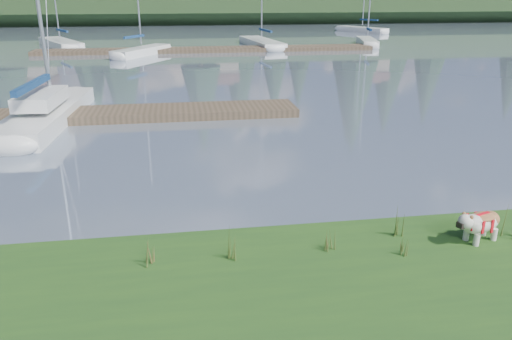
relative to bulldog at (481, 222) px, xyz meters
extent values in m
plane|color=gray|center=(-4.66, 32.61, -0.71)|extent=(200.00, 200.00, 0.00)
cube|color=black|center=(-4.66, 75.61, 1.79)|extent=(200.00, 20.00, 5.00)
cylinder|color=silver|center=(-0.15, -0.16, -0.25)|extent=(0.10, 0.10, 0.22)
cylinder|color=silver|center=(-0.21, 0.05, -0.25)|extent=(0.10, 0.10, 0.22)
cylinder|color=silver|center=(0.27, -0.03, -0.25)|extent=(0.10, 0.10, 0.22)
cylinder|color=silver|center=(0.20, 0.18, -0.25)|extent=(0.10, 0.10, 0.22)
ellipsoid|color=silver|center=(0.04, 0.01, -0.02)|extent=(0.79, 0.56, 0.34)
ellipsoid|color=#9C643A|center=(0.04, 0.01, 0.09)|extent=(0.58, 0.47, 0.12)
ellipsoid|color=silver|center=(-0.38, -0.12, 0.09)|extent=(0.32, 0.33, 0.25)
cube|color=black|center=(-0.48, -0.15, 0.05)|extent=(0.11, 0.14, 0.10)
cube|color=white|center=(-9.77, 11.33, -0.49)|extent=(2.14, 7.55, 0.70)
ellipsoid|color=white|center=(-9.55, 15.06, -0.49)|extent=(1.75, 2.13, 0.70)
cube|color=navy|center=(-9.83, 10.23, 0.84)|extent=(0.40, 3.40, 0.20)
cube|color=white|center=(-9.79, 10.91, 0.24)|extent=(1.35, 2.78, 0.45)
cube|color=#4C3D2C|center=(-8.66, 11.61, -0.56)|extent=(16.00, 2.00, 0.30)
cube|color=#4C3D2C|center=(-2.66, 32.61, -0.56)|extent=(26.00, 2.20, 0.30)
cube|color=white|center=(-14.73, 37.97, -0.49)|extent=(5.02, 7.89, 0.70)
ellipsoid|color=white|center=(-16.43, 41.53, -0.49)|extent=(2.48, 2.68, 0.70)
cube|color=navy|center=(-14.26, 37.00, 0.69)|extent=(1.53, 2.91, 0.20)
cube|color=white|center=(-7.61, 30.94, -0.49)|extent=(4.13, 5.79, 0.70)
ellipsoid|color=white|center=(-6.13, 33.50, -0.49)|extent=(1.93, 2.04, 0.70)
cube|color=navy|center=(-8.01, 30.24, 0.69)|extent=(1.35, 2.14, 0.20)
cube|color=white|center=(2.07, 35.71, -0.49)|extent=(2.84, 8.28, 0.70)
ellipsoid|color=white|center=(1.56, 39.74, -0.49)|extent=(2.03, 2.42, 0.70)
cube|color=navy|center=(2.20, 34.61, 0.69)|extent=(0.60, 3.23, 0.20)
cube|color=white|center=(11.24, 35.22, -0.49)|extent=(2.49, 5.71, 0.70)
ellipsoid|color=white|center=(11.87, 37.93, -0.49)|extent=(1.53, 1.75, 0.70)
cube|color=navy|center=(11.07, 34.48, 0.69)|extent=(0.69, 2.20, 0.20)
cube|color=white|center=(15.89, 49.07, -0.49)|extent=(4.35, 6.39, 0.70)
ellipsoid|color=white|center=(14.36, 51.92, -0.49)|extent=(2.08, 2.22, 0.70)
cube|color=navy|center=(16.30, 48.29, 0.69)|extent=(1.39, 2.36, 0.20)
cone|color=#475B23|center=(-4.40, 0.02, -0.08)|extent=(0.03, 0.03, 0.56)
cone|color=brown|center=(-4.29, -0.05, -0.13)|extent=(0.03, 0.03, 0.45)
cone|color=#475B23|center=(-4.34, 0.05, -0.05)|extent=(0.03, 0.03, 0.62)
cone|color=brown|center=(-4.26, -0.01, -0.16)|extent=(0.03, 0.03, 0.40)
cone|color=#475B23|center=(-4.38, -0.06, -0.10)|extent=(0.03, 0.03, 0.51)
cone|color=#475B23|center=(-2.74, 0.06, -0.17)|extent=(0.03, 0.03, 0.37)
cone|color=brown|center=(-2.63, -0.01, -0.21)|extent=(0.03, 0.03, 0.29)
cone|color=#475B23|center=(-2.68, 0.09, -0.16)|extent=(0.03, 0.03, 0.40)
cone|color=brown|center=(-2.60, 0.03, -0.23)|extent=(0.03, 0.03, 0.26)
cone|color=#475B23|center=(-2.72, -0.02, -0.19)|extent=(0.03, 0.03, 0.33)
cone|color=#475B23|center=(-1.35, 0.40, -0.07)|extent=(0.03, 0.03, 0.56)
cone|color=brown|center=(-1.24, 0.33, -0.13)|extent=(0.03, 0.03, 0.45)
cone|color=#475B23|center=(-1.29, 0.43, -0.05)|extent=(0.03, 0.03, 0.62)
cone|color=brown|center=(-1.21, 0.37, -0.16)|extent=(0.03, 0.03, 0.40)
cone|color=#475B23|center=(-1.33, 0.32, -0.10)|extent=(0.03, 0.03, 0.51)
cone|color=#475B23|center=(-5.65, 0.09, -0.14)|extent=(0.03, 0.03, 0.44)
cone|color=brown|center=(-5.54, 0.02, -0.18)|extent=(0.03, 0.03, 0.35)
cone|color=#475B23|center=(-5.59, 0.12, -0.12)|extent=(0.03, 0.03, 0.48)
cone|color=brown|center=(-5.51, 0.06, -0.20)|extent=(0.03, 0.03, 0.31)
cone|color=#475B23|center=(-5.63, 0.01, -0.16)|extent=(0.03, 0.03, 0.39)
cone|color=#475B23|center=(-1.56, -0.24, -0.19)|extent=(0.03, 0.03, 0.34)
cone|color=brown|center=(-1.45, -0.31, -0.22)|extent=(0.03, 0.03, 0.27)
cone|color=#475B23|center=(-1.50, -0.21, -0.17)|extent=(0.03, 0.03, 0.37)
cone|color=brown|center=(-1.42, -0.27, -0.24)|extent=(0.03, 0.03, 0.24)
cone|color=#475B23|center=(-1.54, -0.32, -0.21)|extent=(0.03, 0.03, 0.30)
cone|color=#475B23|center=(0.57, 0.08, -0.08)|extent=(0.03, 0.03, 0.56)
cone|color=#475B23|center=(0.63, 0.11, -0.05)|extent=(0.03, 0.03, 0.61)
cone|color=#475B23|center=(0.59, 0.00, -0.11)|extent=(0.03, 0.03, 0.50)
cube|color=#33281C|center=(-4.66, 1.01, -0.64)|extent=(60.00, 0.50, 0.14)
camera|label=1|loc=(-5.05, -7.11, 3.76)|focal=35.00mm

